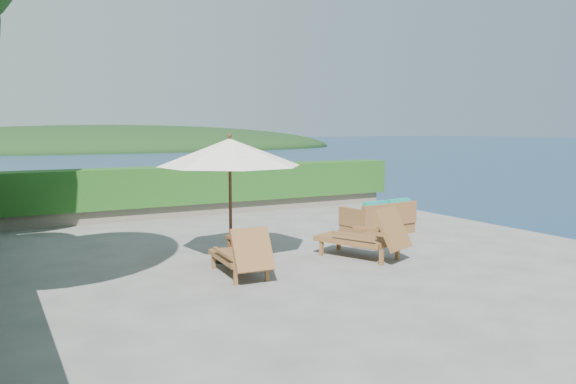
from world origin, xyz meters
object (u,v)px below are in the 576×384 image
lounge_left (242,255)px  lounge_right (366,236)px  side_table (244,241)px  wicker_loveseat (379,220)px  patio_umbrella (230,154)px

lounge_left → lounge_right: bearing=5.3°
side_table → lounge_left: bearing=-117.0°
side_table → wicker_loveseat: (3.84, 1.15, -0.11)m
patio_umbrella → wicker_loveseat: bearing=11.1°
patio_umbrella → lounge_left: size_ratio=2.04×
lounge_left → side_table: lounge_left is taller
patio_umbrella → lounge_right: 2.89m
lounge_right → side_table: lounge_right is taller
lounge_left → side_table: 0.81m
side_table → lounge_right: bearing=-16.8°
patio_umbrella → wicker_loveseat: size_ratio=1.80×
lounge_left → side_table: bearing=66.7°
lounge_left → wicker_loveseat: bearing=27.6°
patio_umbrella → side_table: 1.56m
lounge_right → patio_umbrella: bearing=132.5°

